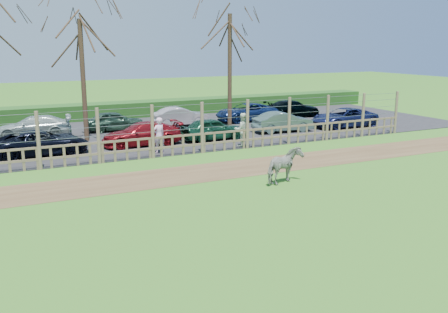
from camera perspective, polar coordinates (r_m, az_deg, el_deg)
name	(u,v)px	position (r m, az deg, el deg)	size (l,w,h in m)	color
ground	(230,207)	(16.42, 0.69, -5.84)	(120.00, 120.00, 0.00)	#5D9135
dirt_strip	(180,175)	(20.37, -5.00, -2.15)	(34.00, 2.80, 0.01)	brown
asphalt	(118,135)	(29.71, -11.97, 2.40)	(44.00, 13.00, 0.04)	#232326
hedge	(93,112)	(36.38, -14.74, 4.98)	(46.00, 2.00, 1.10)	#1E4716
fence	(153,141)	(23.41, -8.13, 1.74)	(30.16, 0.16, 2.50)	brown
tree_mid	(81,51)	(27.85, -15.99, 11.55)	(4.80, 4.80, 6.83)	#3D2B1E
tree_right	(230,43)	(31.21, 0.67, 12.81)	(4.80, 4.80, 7.35)	#3D2B1E
zebra	(285,166)	(19.13, 6.94, -1.09)	(0.74, 1.62, 1.37)	gray
visitor_a	(159,135)	(24.35, -7.45, 2.43)	(0.63, 0.41, 1.72)	#E7B2D9
visitor_b	(242,130)	(25.72, 2.10, 3.08)	(0.84, 0.65, 1.72)	silver
crow	(291,158)	(23.02, 7.62, -0.22)	(0.25, 0.18, 0.20)	black
car_2	(42,143)	(25.23, -20.08, 1.51)	(1.99, 4.32, 1.20)	black
car_3	(142,134)	(26.36, -9.37, 2.58)	(1.68, 4.13, 1.20)	maroon
car_4	(212,129)	(27.51, -1.36, 3.17)	(1.42, 3.52, 1.20)	#14422B
car_5	(283,122)	(30.19, 6.74, 3.95)	(1.27, 3.64, 1.20)	#4F6A64
car_6	(344,118)	(32.60, 13.56, 4.34)	(1.99, 4.32, 1.20)	#171F4B
car_9	(33,127)	(30.29, -20.96, 3.22)	(1.68, 4.13, 1.20)	#ACBBB2
car_10	(114,121)	(31.04, -12.41, 3.98)	(1.42, 3.52, 1.20)	#264231
car_11	(180,117)	(32.30, -5.02, 4.57)	(1.27, 3.64, 1.20)	#BEB0B5
car_12	(246,112)	(34.28, 2.59, 5.08)	(1.99, 4.32, 1.20)	navy
car_13	(293,109)	(36.45, 7.86, 5.44)	(1.68, 4.13, 1.20)	black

